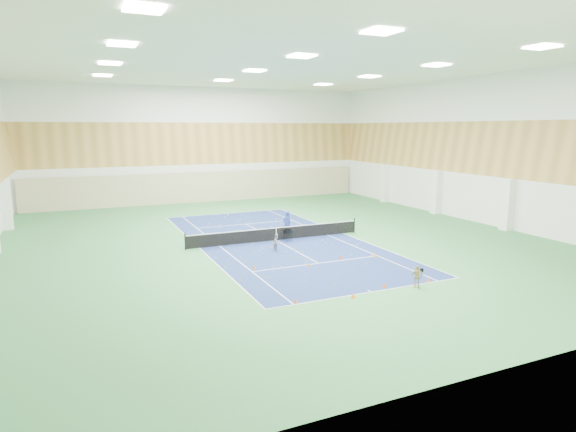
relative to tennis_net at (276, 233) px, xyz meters
The scene contains 20 objects.
ground 0.55m from the tennis_net, ahead, with size 40.00×40.00×0.00m, color #32753F.
room_shell 5.45m from the tennis_net, ahead, with size 36.00×40.00×12.00m, color white, non-canonical shape.
wood_cladding 7.45m from the tennis_net, ahead, with size 36.00×40.00×8.00m, color #C08E47, non-canonical shape.
ceiling_light_grid 11.37m from the tennis_net, ahead, with size 21.40×25.40×0.06m, color white, non-canonical shape.
court_surface 0.55m from the tennis_net, ahead, with size 10.97×23.77×0.01m, color navy.
tennis_balls_scatter 0.50m from the tennis_net, ahead, with size 10.57×22.77×0.07m, color #BDDE25, non-canonical shape.
tennis_net is the anchor object (origin of this frame).
back_curtain 19.78m from the tennis_net, 90.00° to the left, with size 35.40×0.16×3.20m, color #C6B793.
coach 1.55m from the tennis_net, 35.78° to the left, with size 0.69×0.45×1.88m, color #203396.
child_court 2.93m from the tennis_net, 111.92° to the right, with size 0.54×0.42×1.12m, color gray.
child_apron 12.44m from the tennis_net, 78.63° to the right, with size 0.67×0.28×1.14m, color tan.
ball_cart 0.88m from the tennis_net, 43.41° to the right, with size 0.50×0.50×0.86m, color black, non-canonical shape.
cone_svc_a 7.01m from the tennis_net, 122.93° to the right, with size 0.21×0.21×0.23m, color #DE600B.
cone_svc_b 6.85m from the tennis_net, 97.04° to the right, with size 0.18×0.18×0.20m, color orange.
cone_svc_c 6.30m from the tennis_net, 74.55° to the right, with size 0.21×0.21×0.23m, color #DD3E0B.
cone_svc_d 7.57m from the tennis_net, 59.79° to the right, with size 0.23×0.23×0.25m, color orange.
cone_base_a 12.32m from the tennis_net, 108.58° to the right, with size 0.19×0.19×0.20m, color #FC5F0D.
cone_base_b 12.30m from the tennis_net, 95.75° to the right, with size 0.23×0.23×0.25m, color orange.
cone_base_c 11.60m from the tennis_net, 85.12° to the right, with size 0.20×0.20×0.22m, color #E1510B.
cone_base_d 12.31m from the tennis_net, 73.26° to the right, with size 0.19×0.19×0.21m, color #FF4D0D.
Camera 1 is at (-12.69, -30.45, 7.80)m, focal length 30.00 mm.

